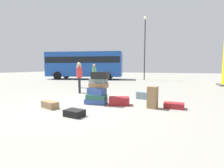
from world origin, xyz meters
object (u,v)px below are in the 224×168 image
suitcase_tower (98,89)px  suitcase_slate_foreground_near (145,96)px  suitcase_maroon_behind_tower (119,101)px  person_tourist_with_camera (79,72)px  suitcase_black_right_side (74,113)px  suitcase_brown_white_trunk (50,105)px  person_passerby_in_red (94,73)px  suitcase_brown_left_side (153,97)px  lamp_post (145,40)px  parked_bus (85,64)px  person_bearded_onlooker (79,75)px  suitcase_maroon_upright_blue (174,106)px

suitcase_tower → suitcase_slate_foreground_near: size_ratio=1.69×
suitcase_maroon_behind_tower → person_tourist_with_camera: person_tourist_with_camera is taller
suitcase_black_right_side → suitcase_brown_white_trunk: (-1.32, 0.51, 0.02)m
suitcase_brown_white_trunk → person_passerby_in_red: bearing=123.9°
suitcase_tower → person_tourist_with_camera: person_tourist_with_camera is taller
suitcase_tower → suitcase_brown_left_side: size_ratio=1.64×
person_passerby_in_red → lamp_post: (2.50, 7.17, 3.44)m
suitcase_brown_white_trunk → suitcase_slate_foreground_near: 3.87m
parked_bus → suitcase_slate_foreground_near: bearing=-62.4°
suitcase_black_right_side → suitcase_brown_left_side: bearing=50.9°
suitcase_tower → lamp_post: lamp_post is taller
suitcase_black_right_side → person_bearded_onlooker: (-2.22, 3.76, 0.86)m
suitcase_tower → suitcase_brown_white_trunk: suitcase_tower is taller
suitcase_tower → suitcase_maroon_behind_tower: 0.91m
suitcase_maroon_behind_tower → person_passerby_in_red: 6.92m
suitcase_brown_left_side → suitcase_maroon_behind_tower: (-1.20, 0.04, -0.22)m
suitcase_brown_left_side → person_passerby_in_red: bearing=141.8°
suitcase_brown_left_side → suitcase_tower: bearing=-168.2°
suitcase_tower → person_bearded_onlooker: person_bearded_onlooker is taller
suitcase_slate_foreground_near → suitcase_maroon_behind_tower: bearing=-107.4°
suitcase_slate_foreground_near → person_bearded_onlooker: (-3.60, 0.48, 0.80)m
lamp_post → suitcase_brown_left_side: bearing=-78.3°
suitcase_black_right_side → lamp_post: size_ratio=0.08×
suitcase_tower → suitcase_brown_left_side: (2.01, 0.08, -0.18)m
suitcase_maroon_behind_tower → lamp_post: size_ratio=0.11×
person_bearded_onlooker → suitcase_brown_white_trunk: bearing=-17.8°
suitcase_brown_white_trunk → person_bearded_onlooker: size_ratio=0.41×
suitcase_brown_left_side → lamp_post: (-2.65, 12.83, 4.04)m
suitcase_tower → lamp_post: size_ratio=0.18×
parked_bus → suitcase_tower: bearing=-71.4°
suitcase_black_right_side → person_passerby_in_red: (-3.25, 7.42, 0.88)m
person_passerby_in_red → suitcase_maroon_upright_blue: bearing=39.2°
suitcase_black_right_side → suitcase_brown_left_side: suitcase_brown_left_side is taller
suitcase_brown_left_side → suitcase_maroon_upright_blue: suitcase_brown_left_side is taller
suitcase_black_right_side → suitcase_brown_white_trunk: 1.42m
suitcase_tower → suitcase_brown_left_side: bearing=2.2°
suitcase_brown_left_side → person_tourist_with_camera: person_tourist_with_camera is taller
suitcase_maroon_upright_blue → person_passerby_in_red: bearing=138.8°
suitcase_slate_foreground_near → person_passerby_in_red: bearing=145.3°
suitcase_brown_left_side → person_bearded_onlooker: bearing=163.7°
suitcase_black_right_side → suitcase_maroon_upright_blue: 3.26m
suitcase_maroon_behind_tower → suitcase_maroon_upright_blue: bearing=-12.5°
suitcase_maroon_behind_tower → person_bearded_onlooker: 3.61m
person_bearded_onlooker → person_tourist_with_camera: bearing=179.7°
suitcase_slate_foreground_near → suitcase_maroon_behind_tower: 1.63m
suitcase_maroon_behind_tower → lamp_post: lamp_post is taller
person_passerby_in_red → lamp_post: bearing=152.9°
person_bearded_onlooker → parked_bus: 11.04m
suitcase_slate_foreground_near → suitcase_maroon_upright_blue: suitcase_slate_foreground_near is taller
suitcase_maroon_upright_blue → lamp_post: lamp_post is taller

